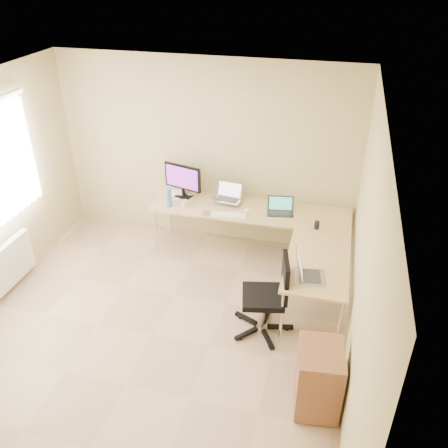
% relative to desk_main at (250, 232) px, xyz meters
% --- Properties ---
extents(floor, '(4.50, 4.50, 0.00)m').
position_rel_desk_main_xyz_m(floor, '(-0.72, -1.85, -0.36)').
color(floor, '#A08162').
rests_on(floor, ground).
extents(ceiling, '(4.50, 4.50, 0.00)m').
position_rel_desk_main_xyz_m(ceiling, '(-0.72, -1.85, 2.24)').
color(ceiling, white).
rests_on(ceiling, ground).
extents(wall_back, '(4.50, 0.00, 4.50)m').
position_rel_desk_main_xyz_m(wall_back, '(-0.72, 0.40, 0.93)').
color(wall_back, tan).
rests_on(wall_back, ground).
extents(wall_right, '(0.00, 4.50, 4.50)m').
position_rel_desk_main_xyz_m(wall_right, '(1.38, -1.85, 0.93)').
color(wall_right, tan).
rests_on(wall_right, ground).
extents(desk_main, '(2.65, 0.70, 0.73)m').
position_rel_desk_main_xyz_m(desk_main, '(0.00, 0.00, 0.00)').
color(desk_main, tan).
rests_on(desk_main, ground).
extents(desk_return, '(0.70, 1.30, 0.73)m').
position_rel_desk_main_xyz_m(desk_return, '(0.98, -1.00, 0.00)').
color(desk_return, tan).
rests_on(desk_return, ground).
extents(monitor, '(0.59, 0.32, 0.48)m').
position_rel_desk_main_xyz_m(monitor, '(-0.98, 0.12, 0.61)').
color(monitor, black).
rests_on(monitor, desk_main).
extents(book_stack, '(0.29, 0.33, 0.05)m').
position_rel_desk_main_xyz_m(book_stack, '(-0.43, 0.20, 0.39)').
color(book_stack, '#1F7872').
rests_on(book_stack, desk_main).
extents(laptop_center, '(0.39, 0.32, 0.23)m').
position_rel_desk_main_xyz_m(laptop_center, '(-0.34, 0.08, 0.53)').
color(laptop_center, '#B0B0CC').
rests_on(laptop_center, desk_main).
extents(laptop_black, '(0.37, 0.30, 0.21)m').
position_rel_desk_main_xyz_m(laptop_black, '(0.40, -0.02, 0.47)').
color(laptop_black, black).
rests_on(laptop_black, desk_main).
extents(keyboard, '(0.46, 0.17, 0.02)m').
position_rel_desk_main_xyz_m(keyboard, '(-0.24, -0.25, 0.38)').
color(keyboard, white).
rests_on(keyboard, desk_main).
extents(mouse, '(0.11, 0.09, 0.04)m').
position_rel_desk_main_xyz_m(mouse, '(-0.03, -0.07, 0.38)').
color(mouse, white).
rests_on(mouse, desk_main).
extents(mug, '(0.11, 0.11, 0.09)m').
position_rel_desk_main_xyz_m(mug, '(-0.88, -0.15, 0.41)').
color(mug, white).
rests_on(mug, desk_main).
extents(cd_stack, '(0.12, 0.12, 0.03)m').
position_rel_desk_main_xyz_m(cd_stack, '(-0.54, -0.30, 0.38)').
color(cd_stack, silver).
rests_on(cd_stack, desk_main).
extents(water_bottle, '(0.08, 0.08, 0.27)m').
position_rel_desk_main_xyz_m(water_bottle, '(-1.08, -0.20, 0.50)').
color(water_bottle, '#4A74A8').
rests_on(water_bottle, desk_main).
extents(papers, '(0.23, 0.29, 0.01)m').
position_rel_desk_main_xyz_m(papers, '(-1.13, 0.10, 0.37)').
color(papers, beige).
rests_on(papers, desk_main).
extents(white_box, '(0.27, 0.22, 0.09)m').
position_rel_desk_main_xyz_m(white_box, '(-1.13, 0.20, 0.41)').
color(white_box, white).
rests_on(white_box, desk_main).
extents(desk_fan, '(0.27, 0.27, 0.31)m').
position_rel_desk_main_xyz_m(desk_fan, '(-0.90, 0.20, 0.52)').
color(desk_fan, silver).
rests_on(desk_fan, desk_main).
extents(black_cup, '(0.08, 0.08, 0.10)m').
position_rel_desk_main_xyz_m(black_cup, '(0.90, -0.30, 0.42)').
color(black_cup, black).
rests_on(black_cup, desk_main).
extents(laptop_return, '(0.42, 0.35, 0.25)m').
position_rel_desk_main_xyz_m(laptop_return, '(0.91, -1.33, 0.49)').
color(laptop_return, '#B1B0BC').
rests_on(laptop_return, desk_return).
extents(office_chair, '(0.70, 0.70, 0.98)m').
position_rel_desk_main_xyz_m(office_chair, '(0.44, -1.45, 0.14)').
color(office_chair, black).
rests_on(office_chair, ground).
extents(cabinet, '(0.45, 0.53, 0.68)m').
position_rel_desk_main_xyz_m(cabinet, '(1.13, -2.33, -0.01)').
color(cabinet, brown).
rests_on(cabinet, ground).
extents(radiator, '(0.09, 0.80, 0.55)m').
position_rel_desk_main_xyz_m(radiator, '(-2.75, -1.45, -0.02)').
color(radiator, white).
rests_on(radiator, ground).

